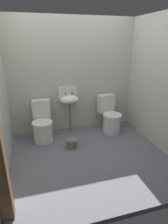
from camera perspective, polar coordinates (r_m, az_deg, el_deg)
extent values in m
cube|color=slate|center=(3.46, 1.30, -13.14)|extent=(3.07, 2.64, 0.08)
cube|color=#B9BCAE|center=(4.07, -3.48, 10.76)|extent=(3.07, 0.10, 2.37)
cube|color=beige|center=(3.69, 22.28, 8.19)|extent=(0.10, 2.44, 2.37)
cylinder|color=white|center=(3.83, -12.41, -6.15)|extent=(0.40, 0.40, 0.38)
cylinder|color=silver|center=(3.74, -12.65, -3.28)|extent=(0.42, 0.42, 0.04)
cube|color=white|center=(3.95, -12.91, 0.86)|extent=(0.37, 0.20, 0.40)
cylinder|color=white|center=(4.15, 8.47, -3.67)|extent=(0.42, 0.42, 0.38)
cylinder|color=white|center=(4.07, 8.63, -0.98)|extent=(0.45, 0.45, 0.04)
cube|color=white|center=(4.25, 6.68, 2.67)|extent=(0.38, 0.22, 0.40)
cylinder|color=#636A57|center=(4.06, -4.28, -1.90)|extent=(0.04, 0.04, 0.66)
ellipsoid|color=white|center=(3.91, -4.44, 3.78)|extent=(0.40, 0.32, 0.18)
cube|color=white|center=(4.04, -4.96, 5.79)|extent=(0.42, 0.04, 0.28)
cylinder|color=#636A57|center=(3.93, -5.67, 5.61)|extent=(0.04, 0.04, 0.06)
cylinder|color=#636A57|center=(3.95, -3.67, 5.77)|extent=(0.04, 0.04, 0.06)
cylinder|color=#636A57|center=(3.60, -3.73, -9.51)|extent=(0.21, 0.21, 0.16)
torus|color=#606556|center=(3.56, -3.76, -8.39)|extent=(0.22, 0.22, 0.02)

